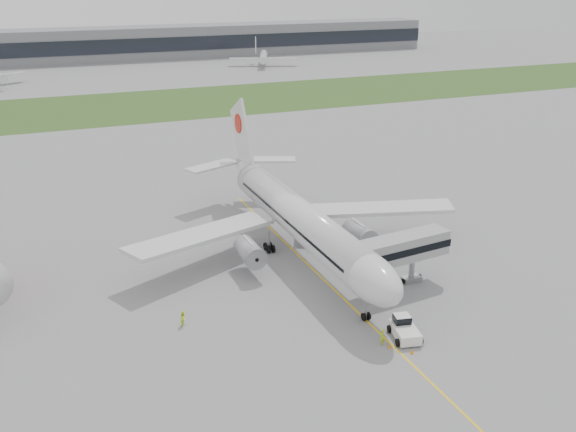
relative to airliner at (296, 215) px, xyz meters
name	(u,v)px	position (x,y,z in m)	size (l,w,h in m)	color
ground	(311,267)	(0.00, -4.87, -5.66)	(600.00, 600.00, 0.00)	#949497
apron_markings	(327,283)	(0.00, -9.87, -5.66)	(70.00, 70.00, 0.04)	yellow
grass_strip	(142,105)	(0.00, 115.13, -5.65)	(600.00, 50.00, 0.02)	#345921
terminal_building	(94,45)	(0.00, 225.00, 1.34)	(320.00, 22.30, 14.00)	slate
airliner	(296,215)	(0.00, 0.00, 0.00)	(48.13, 53.95, 17.88)	silver
pushback_tug	(404,328)	(2.05, -24.51, -4.68)	(3.54, 4.58, 2.14)	white
jet_bridge	(391,252)	(6.10, -14.66, -0.47)	(15.13, 5.84, 7.02)	#98989A
safety_cone_left	(390,346)	(-0.50, -25.88, -5.42)	(0.35, 0.35, 0.49)	orange
safety_cone_right	(412,351)	(1.04, -27.69, -5.39)	(0.40, 0.40, 0.55)	orange
ground_crew_near	(382,337)	(-0.97, -25.05, -4.71)	(0.69, 0.46, 1.90)	#A3CB21
ground_crew_far	(184,318)	(-19.21, -13.17, -4.78)	(0.86, 0.67, 1.77)	#DFFF2A
distant_aircraft_right	(264,66)	(62.90, 181.26, -5.66)	(28.23, 24.91, 10.79)	silver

